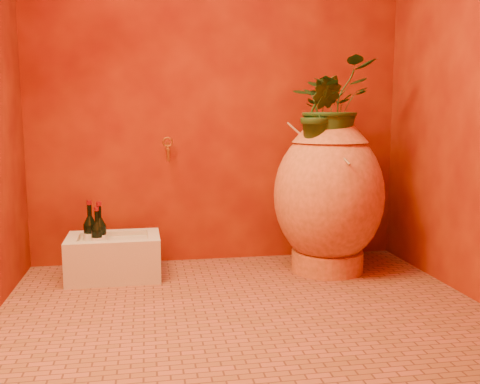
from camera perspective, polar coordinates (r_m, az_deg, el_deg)
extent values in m
plane|color=brown|center=(2.83, 0.46, -12.34)|extent=(2.50, 2.50, 0.00)
cube|color=#620D05|center=(3.64, -2.41, 12.26)|extent=(2.50, 0.02, 2.50)
cube|color=#620D05|center=(3.13, 24.16, 12.23)|extent=(0.02, 2.00, 2.50)
cylinder|color=orange|center=(3.51, 9.27, -7.21)|extent=(0.59, 0.59, 0.13)
ellipsoid|color=orange|center=(3.42, 9.43, -0.37)|extent=(0.90, 0.90, 0.87)
cone|color=orange|center=(3.39, 9.59, 6.36)|extent=(0.62, 0.62, 0.13)
torus|color=orange|center=(3.39, 9.62, 7.64)|extent=(0.38, 0.38, 0.05)
cylinder|color=olive|center=(3.32, 8.52, 4.24)|extent=(0.33, 0.38, 0.36)
cylinder|color=olive|center=(3.27, 9.92, 4.82)|extent=(0.05, 0.46, 0.19)
cylinder|color=olive|center=(3.35, 11.64, 5.17)|extent=(0.09, 0.35, 0.27)
cube|color=beige|center=(3.39, -13.28, -6.97)|extent=(0.56, 0.38, 0.23)
cube|color=beige|center=(3.51, -13.21, -4.25)|extent=(0.56, 0.08, 0.03)
cube|color=beige|center=(3.21, -13.52, -5.41)|extent=(0.56, 0.08, 0.03)
cube|color=beige|center=(3.38, -17.47, -4.87)|extent=(0.07, 0.23, 0.03)
cube|color=beige|center=(3.35, -9.21, -4.71)|extent=(0.07, 0.23, 0.03)
cylinder|color=black|center=(3.41, -15.65, -4.88)|extent=(0.08, 0.08, 0.19)
cone|color=black|center=(3.39, -15.73, -2.91)|extent=(0.08, 0.08, 0.05)
cylinder|color=black|center=(3.38, -15.77, -1.87)|extent=(0.03, 0.03, 0.07)
cylinder|color=maroon|center=(3.37, -15.80, -1.09)|extent=(0.03, 0.03, 0.03)
cylinder|color=silver|center=(3.41, -15.65, -4.88)|extent=(0.08, 0.08, 0.08)
cylinder|color=black|center=(3.35, -14.69, -5.09)|extent=(0.08, 0.08, 0.19)
cone|color=black|center=(3.33, -14.77, -3.08)|extent=(0.08, 0.08, 0.05)
cylinder|color=black|center=(3.31, -14.80, -2.02)|extent=(0.03, 0.03, 0.07)
cylinder|color=maroon|center=(3.31, -14.83, -1.22)|extent=(0.03, 0.03, 0.03)
cylinder|color=silver|center=(3.35, -14.69, -5.09)|extent=(0.08, 0.08, 0.08)
cylinder|color=black|center=(3.34, -14.93, -5.29)|extent=(0.07, 0.07, 0.17)
cone|color=black|center=(3.31, -15.00, -3.45)|extent=(0.07, 0.07, 0.05)
cylinder|color=black|center=(3.30, -15.04, -2.48)|extent=(0.02, 0.02, 0.07)
cylinder|color=maroon|center=(3.30, -15.07, -1.75)|extent=(0.03, 0.03, 0.02)
cylinder|color=silver|center=(3.34, -14.93, -5.29)|extent=(0.08, 0.08, 0.08)
cylinder|color=olive|center=(3.55, -7.73, 4.56)|extent=(0.02, 0.13, 0.02)
cylinder|color=olive|center=(3.48, -7.67, 3.88)|extent=(0.02, 0.02, 0.07)
torus|color=olive|center=(3.54, -7.74, 5.31)|extent=(0.07, 0.01, 0.07)
cylinder|color=olive|center=(3.55, -7.74, 4.93)|extent=(0.01, 0.01, 0.05)
imported|color=#1E4017|center=(3.40, 9.65, 9.14)|extent=(0.67, 0.64, 0.57)
imported|color=#1E4017|center=(3.28, 8.57, 8.34)|extent=(0.29, 0.26, 0.44)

